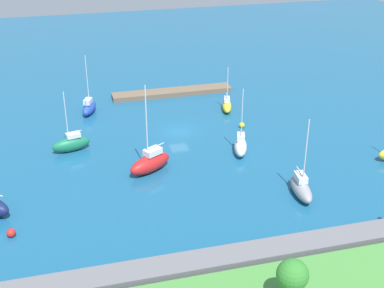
{
  "coord_description": "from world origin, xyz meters",
  "views": [
    {
      "loc": [
        15.29,
        64.84,
        30.77
      ],
      "look_at": [
        0.0,
        7.22,
        1.5
      ],
      "focal_mm": 49.28,
      "sensor_mm": 36.0,
      "label": 1
    }
  ],
  "objects_px": {
    "mooring_buoy_red": "(11,233)",
    "mooring_buoy_yellow": "(242,125)",
    "pier_dock": "(172,92)",
    "sailboat_green_center_basin": "(71,144)",
    "sailboat_red_lone_north": "(150,162)",
    "sailboat_yellow_mid_basin": "(227,105)",
    "sailboat_blue_by_breakwater": "(89,107)",
    "park_tree_mideast": "(293,275)",
    "sailboat_white_east_end": "(241,146)",
    "sailboat_gray_outer_mooring": "(301,188)"
  },
  "relations": [
    {
      "from": "mooring_buoy_red",
      "to": "mooring_buoy_yellow",
      "type": "relative_size",
      "value": 1.11
    },
    {
      "from": "pier_dock",
      "to": "mooring_buoy_red",
      "type": "distance_m",
      "value": 41.57
    },
    {
      "from": "sailboat_green_center_basin",
      "to": "sailboat_red_lone_north",
      "type": "bearing_deg",
      "value": 124.8
    },
    {
      "from": "sailboat_yellow_mid_basin",
      "to": "sailboat_green_center_basin",
      "type": "relative_size",
      "value": 0.84
    },
    {
      "from": "sailboat_yellow_mid_basin",
      "to": "sailboat_green_center_basin",
      "type": "xyz_separation_m",
      "value": [
        23.67,
        7.97,
        0.25
      ]
    },
    {
      "from": "pier_dock",
      "to": "mooring_buoy_yellow",
      "type": "bearing_deg",
      "value": 113.07
    },
    {
      "from": "sailboat_blue_by_breakwater",
      "to": "park_tree_mideast",
      "type": "bearing_deg",
      "value": -144.49
    },
    {
      "from": "park_tree_mideast",
      "to": "mooring_buoy_yellow",
      "type": "bearing_deg",
      "value": -103.72
    },
    {
      "from": "sailboat_white_east_end",
      "to": "sailboat_blue_by_breakwater",
      "type": "relative_size",
      "value": 0.98
    },
    {
      "from": "sailboat_gray_outer_mooring",
      "to": "mooring_buoy_red",
      "type": "relative_size",
      "value": 10.43
    },
    {
      "from": "sailboat_yellow_mid_basin",
      "to": "sailboat_gray_outer_mooring",
      "type": "xyz_separation_m",
      "value": [
        -0.14,
        25.55,
        0.2
      ]
    },
    {
      "from": "sailboat_blue_by_breakwater",
      "to": "sailboat_green_center_basin",
      "type": "relative_size",
      "value": 1.1
    },
    {
      "from": "park_tree_mideast",
      "to": "mooring_buoy_red",
      "type": "distance_m",
      "value": 27.55
    },
    {
      "from": "sailboat_white_east_end",
      "to": "sailboat_green_center_basin",
      "type": "height_order",
      "value": "sailboat_white_east_end"
    },
    {
      "from": "sailboat_yellow_mid_basin",
      "to": "mooring_buoy_yellow",
      "type": "bearing_deg",
      "value": 16.17
    },
    {
      "from": "park_tree_mideast",
      "to": "sailboat_green_center_basin",
      "type": "xyz_separation_m",
      "value": [
        15.16,
        -33.71,
        -2.75
      ]
    },
    {
      "from": "pier_dock",
      "to": "mooring_buoy_red",
      "type": "relative_size",
      "value": 22.08
    },
    {
      "from": "sailboat_white_east_end",
      "to": "sailboat_gray_outer_mooring",
      "type": "relative_size",
      "value": 0.95
    },
    {
      "from": "sailboat_blue_by_breakwater",
      "to": "sailboat_gray_outer_mooring",
      "type": "bearing_deg",
      "value": -124.32
    },
    {
      "from": "sailboat_gray_outer_mooring",
      "to": "mooring_buoy_red",
      "type": "height_order",
      "value": "sailboat_gray_outer_mooring"
    },
    {
      "from": "sailboat_green_center_basin",
      "to": "mooring_buoy_yellow",
      "type": "xyz_separation_m",
      "value": [
        -23.68,
        -1.2,
        -0.63
      ]
    },
    {
      "from": "park_tree_mideast",
      "to": "sailboat_green_center_basin",
      "type": "distance_m",
      "value": 37.06
    },
    {
      "from": "sailboat_green_center_basin",
      "to": "mooring_buoy_red",
      "type": "bearing_deg",
      "value": 55.65
    },
    {
      "from": "pier_dock",
      "to": "sailboat_blue_by_breakwater",
      "type": "distance_m",
      "value": 14.56
    },
    {
      "from": "sailboat_yellow_mid_basin",
      "to": "sailboat_white_east_end",
      "type": "bearing_deg",
      "value": 4.76
    },
    {
      "from": "sailboat_blue_by_breakwater",
      "to": "sailboat_red_lone_north",
      "type": "xyz_separation_m",
      "value": [
        -5.5,
        20.02,
        0.22
      ]
    },
    {
      "from": "sailboat_yellow_mid_basin",
      "to": "sailboat_blue_by_breakwater",
      "type": "xyz_separation_m",
      "value": [
        20.37,
        -4.09,
        0.21
      ]
    },
    {
      "from": "park_tree_mideast",
      "to": "sailboat_white_east_end",
      "type": "bearing_deg",
      "value": -101.67
    },
    {
      "from": "sailboat_white_east_end",
      "to": "mooring_buoy_red",
      "type": "bearing_deg",
      "value": -49.09
    },
    {
      "from": "sailboat_yellow_mid_basin",
      "to": "mooring_buoy_red",
      "type": "xyz_separation_m",
      "value": [
        30.46,
        25.36,
        -0.33
      ]
    },
    {
      "from": "sailboat_gray_outer_mooring",
      "to": "sailboat_red_lone_north",
      "type": "distance_m",
      "value": 17.83
    },
    {
      "from": "sailboat_gray_outer_mooring",
      "to": "sailboat_blue_by_breakwater",
      "type": "height_order",
      "value": "sailboat_gray_outer_mooring"
    },
    {
      "from": "pier_dock",
      "to": "sailboat_blue_by_breakwater",
      "type": "relative_size",
      "value": 2.19
    },
    {
      "from": "sailboat_yellow_mid_basin",
      "to": "sailboat_green_center_basin",
      "type": "bearing_deg",
      "value": -55.33
    },
    {
      "from": "sailboat_yellow_mid_basin",
      "to": "sailboat_gray_outer_mooring",
      "type": "relative_size",
      "value": 0.74
    },
    {
      "from": "park_tree_mideast",
      "to": "sailboat_yellow_mid_basin",
      "type": "bearing_deg",
      "value": -101.54
    },
    {
      "from": "park_tree_mideast",
      "to": "mooring_buoy_red",
      "type": "bearing_deg",
      "value": -36.64
    },
    {
      "from": "sailboat_white_east_end",
      "to": "sailboat_blue_by_breakwater",
      "type": "bearing_deg",
      "value": -117.28
    },
    {
      "from": "sailboat_red_lone_north",
      "to": "mooring_buoy_yellow",
      "type": "bearing_deg",
      "value": -178.88
    },
    {
      "from": "sailboat_gray_outer_mooring",
      "to": "mooring_buoy_yellow",
      "type": "relative_size",
      "value": 11.53
    },
    {
      "from": "sailboat_white_east_end",
      "to": "sailboat_red_lone_north",
      "type": "xyz_separation_m",
      "value": [
        12.05,
        1.83,
        0.19
      ]
    },
    {
      "from": "sailboat_green_center_basin",
      "to": "mooring_buoy_yellow",
      "type": "relative_size",
      "value": 10.17
    },
    {
      "from": "sailboat_gray_outer_mooring",
      "to": "mooring_buoy_yellow",
      "type": "height_order",
      "value": "sailboat_gray_outer_mooring"
    },
    {
      "from": "mooring_buoy_red",
      "to": "mooring_buoy_yellow",
      "type": "height_order",
      "value": "mooring_buoy_red"
    },
    {
      "from": "sailboat_yellow_mid_basin",
      "to": "mooring_buoy_red",
      "type": "distance_m",
      "value": 39.63
    },
    {
      "from": "sailboat_yellow_mid_basin",
      "to": "sailboat_green_center_basin",
      "type": "height_order",
      "value": "sailboat_green_center_basin"
    },
    {
      "from": "park_tree_mideast",
      "to": "sailboat_white_east_end",
      "type": "distance_m",
      "value": 28.29
    },
    {
      "from": "mooring_buoy_yellow",
      "to": "sailboat_yellow_mid_basin",
      "type": "bearing_deg",
      "value": -89.9
    },
    {
      "from": "sailboat_yellow_mid_basin",
      "to": "mooring_buoy_red",
      "type": "bearing_deg",
      "value": -34.15
    },
    {
      "from": "sailboat_red_lone_north",
      "to": "sailboat_yellow_mid_basin",
      "type": "bearing_deg",
      "value": -163.54
    }
  ]
}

